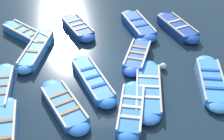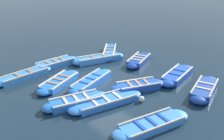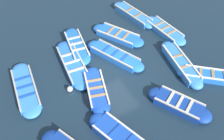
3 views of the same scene
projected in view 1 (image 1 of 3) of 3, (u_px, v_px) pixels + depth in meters
ground_plane at (109, 70)px, 14.46m from camera, size 120.00×120.00×0.00m
boat_stern_in at (0, 88)px, 13.18m from camera, size 3.49×1.12×0.41m
boat_alongside at (131, 110)px, 12.16m from camera, size 3.54×1.42×0.41m
boat_tucked at (137, 56)px, 15.02m from camera, size 3.32×1.78×0.44m
boat_far_corner at (4, 132)px, 11.28m from camera, size 3.79×1.34×0.39m
boat_centre at (64, 105)px, 12.40m from camera, size 3.53×2.47×0.37m
boat_bow_out at (177, 27)px, 17.16m from camera, size 3.59×2.21×0.47m
boat_inner_gap at (93, 80)px, 13.61m from camera, size 3.83×2.23×0.42m
boat_broadside at (148, 89)px, 13.18m from camera, size 4.16×1.43×0.36m
boat_end_of_row at (37, 50)px, 15.44m from camera, size 3.95×1.49×0.45m
boat_near_quay at (212, 81)px, 13.58m from camera, size 3.96×1.40×0.36m
boat_drifting at (78, 28)px, 17.16m from camera, size 3.27×2.26×0.45m
boat_outer_left at (26, 34)px, 16.66m from camera, size 3.01×3.26×0.43m
boat_outer_right at (138, 25)px, 17.34m from camera, size 3.69×1.97×0.46m
buoy_orange_near at (163, 66)px, 14.46m from camera, size 0.30×0.30×0.30m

